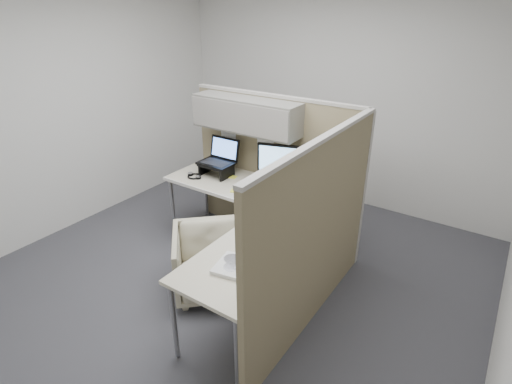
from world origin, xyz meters
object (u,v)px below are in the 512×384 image
Objects in this scene: keyboard at (274,201)px; office_chair at (211,259)px; monitor_left at (279,163)px; desk at (251,213)px.

office_chair is at bearing -122.51° from keyboard.
office_chair is 0.80m from keyboard.
office_chair is 1.17m from monitor_left.
monitor_left is (0.12, 0.96, 0.66)m from office_chair.
desk is 0.27m from keyboard.
desk is at bearing -124.48° from keyboard.
desk is 0.55m from office_chair.
monitor_left is 0.44m from keyboard.
keyboard is at bearing 64.83° from desk.
monitor_left is 1.07× the size of keyboard.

